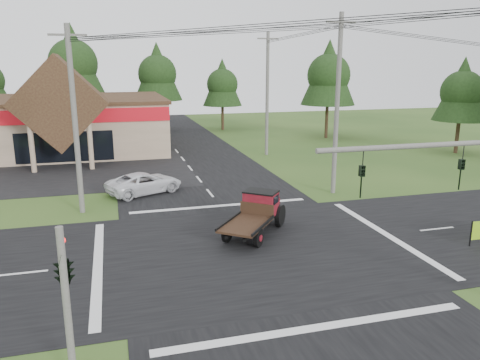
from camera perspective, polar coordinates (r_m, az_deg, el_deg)
name	(u,v)px	position (r m, az deg, el deg)	size (l,w,h in m)	color
ground	(254,249)	(22.07, 1.71, -8.40)	(120.00, 120.00, 0.00)	#29491A
road_ns	(254,249)	(22.07, 1.71, -8.37)	(12.00, 120.00, 0.02)	black
road_ew	(254,249)	(22.07, 1.71, -8.37)	(120.00, 12.00, 0.02)	black
parking_apron	(8,176)	(40.19, -26.44, 0.45)	(28.00, 14.00, 0.02)	black
cvs_building	(7,124)	(50.32, -26.53, 6.11)	(30.40, 18.20, 9.19)	gray
traffic_signal_corner	(63,256)	(13.19, -20.80, -8.69)	(0.53, 2.48, 4.40)	#595651
utility_pole_nw	(75,120)	(27.73, -19.50, 6.95)	(2.00, 0.30, 10.50)	#595651
utility_pole_ne	(337,104)	(30.98, 11.76, 9.04)	(2.00, 0.30, 11.50)	#595651
utility_pole_n	(267,94)	(43.89, 3.34, 10.48)	(2.00, 0.30, 11.20)	#595651
tree_row_c	(73,61)	(60.62, -19.72, 13.50)	(7.28, 7.28, 13.13)	#332316
tree_row_d	(157,72)	(61.80, -10.05, 12.83)	(6.16, 6.16, 11.11)	#332316
tree_row_e	(222,83)	(61.18, -2.17, 11.76)	(5.04, 5.04, 9.09)	#332316
tree_side_ne	(329,73)	(55.04, 10.76, 12.68)	(6.16, 6.16, 11.11)	#332316
tree_side_e_near	(462,90)	(49.38, 25.48, 9.90)	(5.04, 5.04, 9.09)	#332316
antique_flatbed_truck	(254,215)	(23.50, 1.69, -4.29)	(1.89, 4.96, 2.08)	#580C16
white_pickup	(145,183)	(31.72, -11.55, -0.36)	(2.33, 5.04, 1.40)	silver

